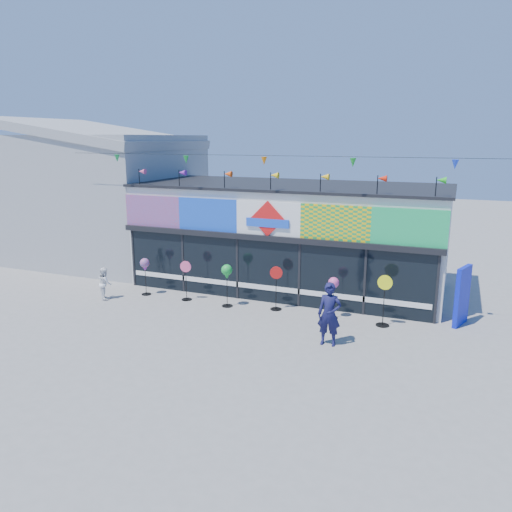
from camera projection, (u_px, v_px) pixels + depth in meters
The scene contains 12 objects.
ground at pixel (228, 335), 15.25m from camera, with size 80.00×80.00×0.00m, color slate.
kite_shop at pixel (290, 235), 20.14m from camera, with size 16.00×5.70×5.31m.
neighbour_building at pixel (103, 194), 24.47m from camera, with size 8.18×7.20×6.87m.
blue_sign at pixel (462, 296), 15.88m from camera, with size 0.46×0.96×1.93m.
spinner_0 at pixel (145, 266), 18.93m from camera, with size 0.36×0.36×1.44m.
spinner_1 at pixel (186, 279), 18.39m from camera, with size 0.42×0.38×1.49m.
spinner_2 at pixel (227, 273), 17.58m from camera, with size 0.39×0.39×1.54m.
spinner_3 at pixel (276, 287), 17.33m from camera, with size 0.43×0.40×1.56m.
spinner_4 at pixel (334, 286), 16.44m from camera, with size 0.36×0.36×1.41m.
spinner_5 at pixel (384, 299), 15.81m from camera, with size 0.47×0.43×1.68m.
adult_man at pixel (329, 314), 14.34m from camera, with size 0.68×0.45×1.87m, color #14143F.
child at pixel (105, 283), 18.58m from camera, with size 0.58×0.34×1.20m, color white.
Camera 1 is at (6.14, -12.92, 5.88)m, focal length 35.00 mm.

